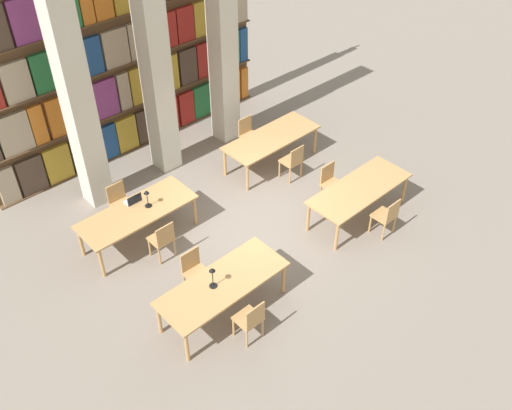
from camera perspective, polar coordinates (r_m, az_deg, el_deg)
The scene contains 20 objects.
ground_plane at distance 11.94m, azimuth -0.42°, elevation -2.19°, with size 40.00×40.00×0.00m, color gray.
bookshelf_bank at distance 13.40m, azimuth -13.07°, elevation 15.45°, with size 7.27×0.35×5.50m.
pillar_left at distance 11.54m, azimuth -18.00°, elevation 12.27°, with size 0.51×0.51×6.00m.
pillar_center at distance 12.31m, azimuth -10.30°, elevation 15.37°, with size 0.51×0.51×6.00m.
pillar_right at distance 13.30m, azimuth -3.44°, elevation 17.84°, with size 0.51×0.51×6.00m.
reading_table_0 at distance 9.90m, azimuth -3.34°, elevation -8.01°, with size 2.36×0.93×0.75m.
chair_0 at distance 9.66m, azimuth -0.56°, elevation -11.36°, with size 0.42×0.40×0.89m.
chair_1 at distance 10.44m, azimuth -6.13°, elevation -6.54°, with size 0.42×0.40×0.89m.
desk_lamp_0 at distance 9.58m, azimuth -4.38°, elevation -6.91°, with size 0.14×0.14×0.44m.
reading_table_1 at distance 11.96m, azimuth 10.30°, elevation 1.43°, with size 2.36×0.93×0.75m.
chair_2 at distance 11.76m, azimuth 12.93°, elevation -1.06°, with size 0.42×0.40×0.89m.
chair_3 at distance 12.42m, azimuth 7.49°, elevation 2.29°, with size 0.42×0.40×0.89m.
reading_table_2 at distance 11.46m, azimuth -11.79°, elevation -0.84°, with size 2.36×0.93×0.75m.
chair_4 at distance 11.11m, azimuth -9.33°, elevation -3.37°, with size 0.42×0.40×0.89m.
chair_5 at distance 12.12m, azimuth -13.42°, elevation 0.29°, with size 0.42×0.40×0.89m.
desk_lamp_1 at distance 11.32m, azimuth -10.86°, elevation 0.91°, with size 0.14×0.14×0.39m.
laptop at distance 11.61m, azimuth -12.19°, elevation 0.44°, with size 0.32×0.22×0.21m.
reading_table_3 at distance 13.31m, azimuth 1.55°, elevation 6.59°, with size 2.36×0.93×0.75m.
chair_6 at distance 12.96m, azimuth 3.69°, elevation 4.42°, with size 0.42×0.40×0.89m.
chair_7 at distance 13.85m, azimuth -0.76°, elevation 7.11°, with size 0.42×0.40×0.89m.
Camera 1 is at (-5.90, -6.54, 8.06)m, focal length 40.00 mm.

